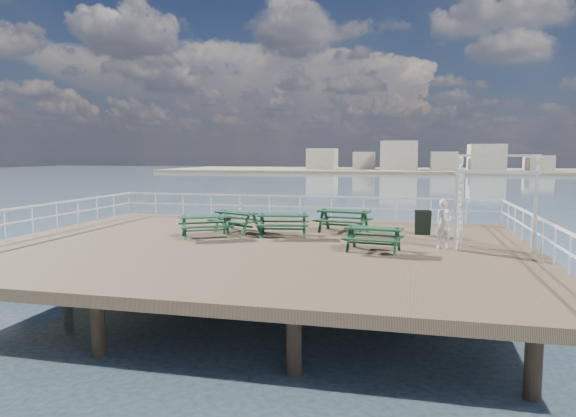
# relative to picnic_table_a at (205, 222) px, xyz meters

# --- Properties ---
(ground) EXTENTS (18.00, 14.00, 0.30)m
(ground) POSITION_rel_picnic_table_a_xyz_m (2.22, -0.81, -0.71)
(ground) COLOR brown
(ground) RESTS_ON ground
(sea_backdrop) EXTENTS (300.00, 300.00, 9.20)m
(sea_backdrop) POSITION_rel_picnic_table_a_xyz_m (14.76, 133.26, -1.07)
(sea_backdrop) COLOR #3C5265
(sea_backdrop) RESTS_ON ground
(railing) EXTENTS (17.77, 13.76, 1.10)m
(railing) POSITION_rel_picnic_table_a_xyz_m (2.15, 1.76, 0.31)
(railing) COLOR silver
(railing) RESTS_ON ground
(picnic_table_a) EXTENTS (2.30, 2.16, 0.88)m
(picnic_table_a) POSITION_rel_picnic_table_a_xyz_m (0.00, 0.00, 0.00)
(picnic_table_a) COLOR #13341C
(picnic_table_a) RESTS_ON ground
(picnic_table_b) EXTENTS (2.19, 1.89, 0.95)m
(picnic_table_b) POSITION_rel_picnic_table_a_xyz_m (4.73, 2.39, 0.04)
(picnic_table_b) COLOR #13341C
(picnic_table_b) RESTS_ON ground
(picnic_table_c) EXTENTS (2.11, 1.81, 0.91)m
(picnic_table_c) POSITION_rel_picnic_table_a_xyz_m (2.68, 0.92, 0.02)
(picnic_table_c) COLOR #13341C
(picnic_table_c) RESTS_ON ground
(picnic_table_d) EXTENTS (2.25, 2.08, 0.88)m
(picnic_table_d) POSITION_rel_picnic_table_a_xyz_m (0.69, 1.52, -0.00)
(picnic_table_d) COLOR #13341C
(picnic_table_d) RESTS_ON ground
(picnic_table_e) EXTENTS (1.90, 1.61, 0.84)m
(picnic_table_e) POSITION_rel_picnic_table_a_xyz_m (6.14, -1.35, -0.03)
(picnic_table_e) COLOR #13341C
(picnic_table_e) RESTS_ON ground
(trellis_arbor) EXTENTS (2.63, 1.79, 2.99)m
(trellis_arbor) POSITION_rel_picnic_table_a_xyz_m (9.81, -0.36, 0.76)
(trellis_arbor) COLOR silver
(trellis_arbor) RESTS_ON ground
(sandwich_board) EXTENTS (0.61, 0.48, 0.94)m
(sandwich_board) POSITION_rel_picnic_table_a_xyz_m (7.70, 2.36, -0.11)
(sandwich_board) COLOR black
(sandwich_board) RESTS_ON ground
(person) EXTENTS (0.68, 0.59, 1.57)m
(person) POSITION_rel_picnic_table_a_xyz_m (8.28, -0.32, 0.22)
(person) COLOR white
(person) RESTS_ON ground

